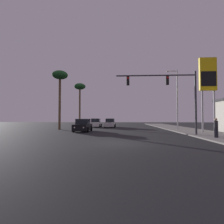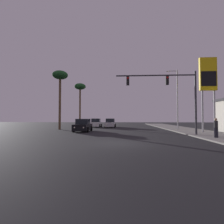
{
  "view_description": "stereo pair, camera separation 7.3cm",
  "coord_description": "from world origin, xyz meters",
  "px_view_note": "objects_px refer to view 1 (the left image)",
  "views": [
    {
      "loc": [
        0.19,
        -12.54,
        1.8
      ],
      "look_at": [
        -1.04,
        9.65,
        2.56
      ],
      "focal_mm": 28.0,
      "sensor_mm": 36.0,
      "label": 1
    },
    {
      "loc": [
        0.26,
        -12.53,
        1.8
      ],
      "look_at": [
        -1.04,
        9.65,
        2.56
      ],
      "focal_mm": 28.0,
      "sensor_mm": 36.0,
      "label": 2
    }
  ],
  "objects_px": {
    "pedestrian_on_sidewalk": "(216,127)",
    "car_white": "(96,123)",
    "palm_tree_near": "(60,78)",
    "palm_tree_mid": "(80,89)",
    "car_black": "(83,126)",
    "traffic_light_mast": "(172,89)",
    "street_lamp": "(176,96)",
    "car_silver": "(110,123)",
    "gas_station_sign": "(208,78)"
  },
  "relations": [
    {
      "from": "traffic_light_mast",
      "to": "street_lamp",
      "type": "xyz_separation_m",
      "value": [
        3.16,
        8.72,
        0.34
      ]
    },
    {
      "from": "car_black",
      "to": "car_white",
      "type": "distance_m",
      "value": 11.14
    },
    {
      "from": "car_black",
      "to": "car_white",
      "type": "bearing_deg",
      "value": -89.91
    },
    {
      "from": "palm_tree_near",
      "to": "palm_tree_mid",
      "type": "distance_m",
      "value": 10.03
    },
    {
      "from": "car_silver",
      "to": "car_white",
      "type": "bearing_deg",
      "value": -6.68
    },
    {
      "from": "gas_station_sign",
      "to": "palm_tree_near",
      "type": "relative_size",
      "value": 0.98
    },
    {
      "from": "pedestrian_on_sidewalk",
      "to": "car_white",
      "type": "bearing_deg",
      "value": 125.2
    },
    {
      "from": "car_black",
      "to": "car_white",
      "type": "relative_size",
      "value": 1.0
    },
    {
      "from": "street_lamp",
      "to": "gas_station_sign",
      "type": "distance_m",
      "value": 5.92
    },
    {
      "from": "pedestrian_on_sidewalk",
      "to": "traffic_light_mast",
      "type": "bearing_deg",
      "value": 136.84
    },
    {
      "from": "gas_station_sign",
      "to": "pedestrian_on_sidewalk",
      "type": "relative_size",
      "value": 5.39
    },
    {
      "from": "car_white",
      "to": "gas_station_sign",
      "type": "height_order",
      "value": "gas_station_sign"
    },
    {
      "from": "street_lamp",
      "to": "gas_station_sign",
      "type": "bearing_deg",
      "value": -68.11
    },
    {
      "from": "traffic_light_mast",
      "to": "palm_tree_near",
      "type": "distance_m",
      "value": 17.27
    },
    {
      "from": "car_white",
      "to": "pedestrian_on_sidewalk",
      "type": "height_order",
      "value": "pedestrian_on_sidewalk"
    },
    {
      "from": "gas_station_sign",
      "to": "palm_tree_mid",
      "type": "distance_m",
      "value": 24.48
    },
    {
      "from": "traffic_light_mast",
      "to": "palm_tree_mid",
      "type": "xyz_separation_m",
      "value": [
        -14.06,
        18.34,
        3.2
      ]
    },
    {
      "from": "car_silver",
      "to": "traffic_light_mast",
      "type": "relative_size",
      "value": 0.53
    },
    {
      "from": "car_silver",
      "to": "palm_tree_near",
      "type": "distance_m",
      "value": 12.58
    },
    {
      "from": "car_silver",
      "to": "gas_station_sign",
      "type": "xyz_separation_m",
      "value": [
        12.68,
        -12.11,
        5.86
      ]
    },
    {
      "from": "traffic_light_mast",
      "to": "palm_tree_mid",
      "type": "height_order",
      "value": "palm_tree_mid"
    },
    {
      "from": "car_white",
      "to": "palm_tree_mid",
      "type": "bearing_deg",
      "value": -32.81
    },
    {
      "from": "traffic_light_mast",
      "to": "palm_tree_mid",
      "type": "relative_size",
      "value": 0.9
    },
    {
      "from": "car_black",
      "to": "gas_station_sign",
      "type": "distance_m",
      "value": 16.73
    },
    {
      "from": "car_white",
      "to": "traffic_light_mast",
      "type": "relative_size",
      "value": 0.53
    },
    {
      "from": "car_white",
      "to": "palm_tree_mid",
      "type": "xyz_separation_m",
      "value": [
        -3.8,
        2.4,
        7.21
      ]
    },
    {
      "from": "car_silver",
      "to": "palm_tree_mid",
      "type": "bearing_deg",
      "value": -21.34
    },
    {
      "from": "car_black",
      "to": "car_silver",
      "type": "distance_m",
      "value": 11.12
    },
    {
      "from": "car_white",
      "to": "palm_tree_near",
      "type": "bearing_deg",
      "value": 58.69
    },
    {
      "from": "car_silver",
      "to": "traffic_light_mast",
      "type": "height_order",
      "value": "traffic_light_mast"
    },
    {
      "from": "gas_station_sign",
      "to": "pedestrian_on_sidewalk",
      "type": "distance_m",
      "value": 8.64
    },
    {
      "from": "traffic_light_mast",
      "to": "street_lamp",
      "type": "distance_m",
      "value": 9.29
    },
    {
      "from": "car_silver",
      "to": "street_lamp",
      "type": "height_order",
      "value": "street_lamp"
    },
    {
      "from": "car_white",
      "to": "palm_tree_mid",
      "type": "height_order",
      "value": "palm_tree_mid"
    },
    {
      "from": "car_white",
      "to": "street_lamp",
      "type": "relative_size",
      "value": 0.48
    },
    {
      "from": "car_silver",
      "to": "palm_tree_near",
      "type": "bearing_deg",
      "value": 45.69
    },
    {
      "from": "car_silver",
      "to": "pedestrian_on_sidewalk",
      "type": "relative_size",
      "value": 2.59
    },
    {
      "from": "pedestrian_on_sidewalk",
      "to": "palm_tree_mid",
      "type": "bearing_deg",
      "value": 128.85
    },
    {
      "from": "gas_station_sign",
      "to": "palm_tree_near",
      "type": "xyz_separation_m",
      "value": [
        -20.07,
        4.93,
        1.35
      ]
    },
    {
      "from": "street_lamp",
      "to": "pedestrian_on_sidewalk",
      "type": "relative_size",
      "value": 5.39
    },
    {
      "from": "car_black",
      "to": "traffic_light_mast",
      "type": "xyz_separation_m",
      "value": [
        10.31,
        -4.8,
        4.01
      ]
    },
    {
      "from": "car_black",
      "to": "car_silver",
      "type": "xyz_separation_m",
      "value": [
        2.93,
        10.72,
        0.0
      ]
    },
    {
      "from": "car_silver",
      "to": "pedestrian_on_sidewalk",
      "type": "distance_m",
      "value": 20.97
    },
    {
      "from": "street_lamp",
      "to": "palm_tree_near",
      "type": "height_order",
      "value": "palm_tree_near"
    },
    {
      "from": "car_silver",
      "to": "traffic_light_mast",
      "type": "xyz_separation_m",
      "value": [
        7.38,
        -15.52,
        4.01
      ]
    },
    {
      "from": "car_silver",
      "to": "pedestrian_on_sidewalk",
      "type": "xyz_separation_m",
      "value": [
        10.3,
        -18.26,
        0.27
      ]
    },
    {
      "from": "palm_tree_mid",
      "to": "car_black",
      "type": "bearing_deg",
      "value": -74.55
    },
    {
      "from": "car_black",
      "to": "palm_tree_mid",
      "type": "bearing_deg",
      "value": -74.15
    },
    {
      "from": "car_silver",
      "to": "street_lamp",
      "type": "distance_m",
      "value": 13.28
    },
    {
      "from": "gas_station_sign",
      "to": "car_black",
      "type": "bearing_deg",
      "value": 174.92
    }
  ]
}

